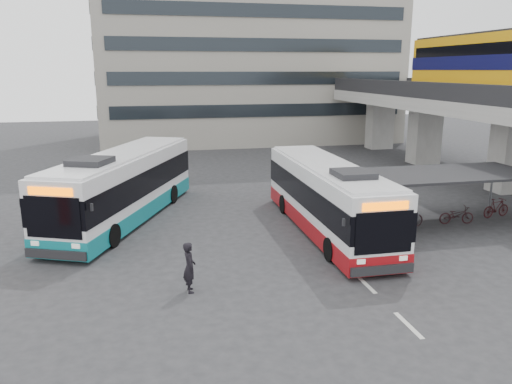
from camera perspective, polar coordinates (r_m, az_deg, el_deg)
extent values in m
plane|color=#28282B|center=(20.15, 2.30, -7.67)|extent=(120.00, 120.00, 0.00)
cube|color=gray|center=(34.41, 27.20, 3.80)|extent=(2.20, 1.60, 4.60)
cube|color=gray|center=(42.50, 18.71, 6.23)|extent=(2.20, 1.60, 4.60)
cube|color=gray|center=(49.48, 13.96, 7.52)|extent=(2.20, 1.60, 4.60)
cube|color=gray|center=(37.26, 23.78, 9.08)|extent=(8.00, 32.00, 0.90)
cube|color=black|center=(35.15, 18.89, 10.93)|extent=(0.35, 32.00, 1.10)
cylinder|color=#595B60|center=(25.22, 7.72, -0.49)|extent=(0.12, 0.12, 2.40)
cylinder|color=#595B60|center=(29.86, 25.31, 0.53)|extent=(0.12, 0.12, 2.40)
cylinder|color=#595B60|center=(22.00, 10.91, -2.75)|extent=(0.12, 0.12, 2.40)
cube|color=black|center=(25.44, 19.43, 1.92)|extent=(10.00, 4.00, 0.12)
imported|color=black|center=(24.10, 10.91, -3.15)|extent=(1.71, 0.60, 0.90)
imported|color=black|center=(25.24, 16.49, -2.58)|extent=(1.66, 0.47, 1.00)
imported|color=black|center=(26.62, 21.53, -2.26)|extent=(1.71, 0.60, 0.90)
imported|color=black|center=(28.16, 26.07, -1.76)|extent=(1.66, 0.47, 1.00)
cube|color=gray|center=(55.44, -1.15, 19.11)|extent=(30.00, 15.00, 25.00)
cube|color=beige|center=(15.96, 17.03, -14.35)|extent=(0.15, 1.60, 0.01)
cube|color=beige|center=(18.35, 12.43, -10.22)|extent=(0.15, 1.60, 0.01)
cube|color=beige|center=(20.89, 9.00, -7.03)|extent=(0.15, 1.60, 0.01)
cube|color=white|center=(23.33, 8.12, -0.24)|extent=(2.53, 11.63, 2.66)
cube|color=maroon|center=(23.66, 8.02, -3.14)|extent=(2.57, 11.67, 0.73)
cube|color=black|center=(23.30, 8.13, 0.04)|extent=(2.59, 11.65, 1.11)
cube|color=#FF6500|center=(17.93, 14.58, -1.57)|extent=(1.73, 0.09, 0.29)
cube|color=black|center=(20.36, 11.06, 2.03)|extent=(1.49, 1.56, 0.27)
cylinder|color=black|center=(19.99, 8.53, -6.52)|extent=(0.30, 0.97, 0.97)
cylinder|color=black|center=(26.99, 7.97, -1.12)|extent=(0.30, 0.97, 0.97)
cube|color=white|center=(25.73, -14.87, 1.00)|extent=(7.23, 12.39, 2.83)
cube|color=#0D7279|center=(26.04, -14.69, -1.81)|extent=(7.28, 12.44, 0.77)
cube|color=black|center=(25.70, -14.89, 1.28)|extent=(7.29, 12.43, 1.18)
cube|color=#FF6500|center=(20.26, -22.45, 0.07)|extent=(1.72, 0.79, 0.31)
cube|color=black|center=(22.73, -18.42, 3.33)|extent=(2.09, 2.13, 0.29)
cylinder|color=black|center=(23.33, -21.53, -4.29)|extent=(0.69, 1.07, 1.03)
cylinder|color=black|center=(28.67, -9.55, -0.23)|extent=(0.69, 1.07, 1.03)
imported|color=black|center=(17.19, -7.62, -8.51)|extent=(0.47, 0.68, 1.77)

